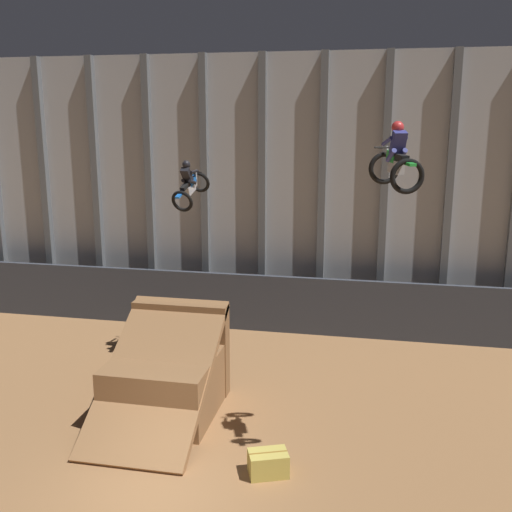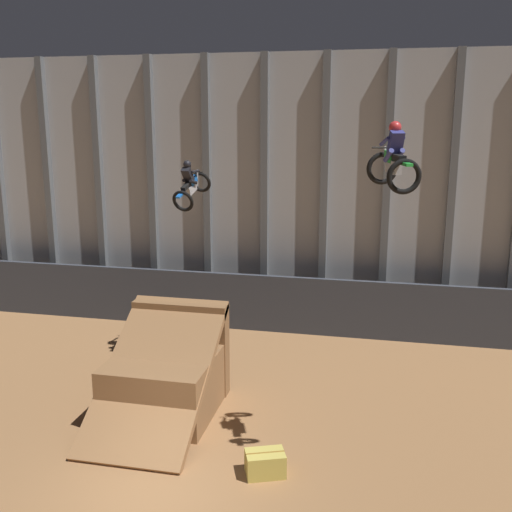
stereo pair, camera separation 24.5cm
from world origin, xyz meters
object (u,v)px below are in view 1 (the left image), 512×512
rider_bike_left_air (190,185)px  rider_bike_right_air (396,161)px  hay_bale_trackside (268,463)px  dirt_ramp (168,375)px

rider_bike_left_air → rider_bike_right_air: size_ratio=1.05×
rider_bike_right_air → hay_bale_trackside: bearing=-178.5°
rider_bike_right_air → hay_bale_trackside: (-2.56, -0.94, -6.91)m
dirt_ramp → rider_bike_right_air: 8.73m
rider_bike_left_air → hay_bale_trackside: (3.76, -6.29, -5.70)m
hay_bale_trackside → rider_bike_right_air: bearing=20.2°
rider_bike_left_air → dirt_ramp: bearing=-75.5°
dirt_ramp → rider_bike_right_air: bearing=-16.1°
rider_bike_left_air → rider_bike_right_air: rider_bike_right_air is taller
rider_bike_right_air → hay_bale_trackside: rider_bike_right_air is taller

